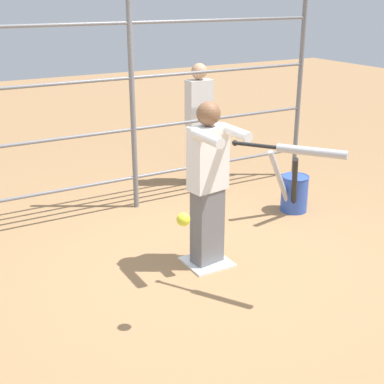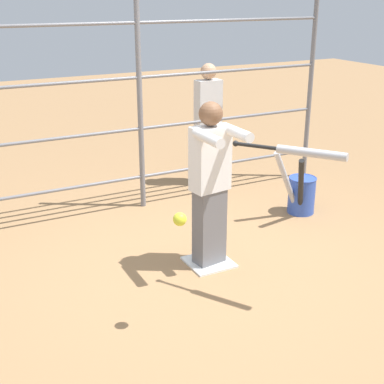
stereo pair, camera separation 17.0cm
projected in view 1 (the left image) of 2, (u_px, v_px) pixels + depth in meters
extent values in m
plane|color=#9E754C|center=(207.00, 263.00, 4.98)|extent=(24.00, 24.00, 0.00)
cube|color=white|center=(207.00, 262.00, 4.98)|extent=(0.40, 0.40, 0.02)
cylinder|color=slate|center=(300.00, 86.00, 6.95)|extent=(0.06, 0.06, 2.43)
cylinder|color=slate|center=(133.00, 104.00, 5.85)|extent=(0.06, 0.06, 2.43)
cylinder|color=slate|center=(135.00, 177.00, 6.15)|extent=(4.73, 0.04, 0.04)
cylinder|color=slate|center=(134.00, 129.00, 5.95)|extent=(4.73, 0.04, 0.04)
cylinder|color=slate|center=(131.00, 78.00, 5.75)|extent=(4.73, 0.04, 0.04)
cylinder|color=slate|center=(129.00, 23.00, 5.55)|extent=(4.73, 0.04, 0.04)
cube|color=slate|center=(207.00, 227.00, 4.85)|extent=(0.29, 0.21, 0.73)
cube|color=white|center=(208.00, 158.00, 4.62)|extent=(0.36, 0.24, 0.57)
sphere|color=brown|center=(209.00, 114.00, 4.48)|extent=(0.21, 0.21, 0.21)
cylinder|color=white|center=(235.00, 132.00, 4.45)|extent=(0.09, 0.40, 0.09)
cylinder|color=white|center=(207.00, 138.00, 4.28)|extent=(0.09, 0.40, 0.09)
sphere|color=black|center=(235.00, 143.00, 4.21)|extent=(0.05, 0.05, 0.05)
cylinder|color=black|center=(256.00, 145.00, 4.13)|extent=(0.22, 0.31, 0.04)
cylinder|color=#B2B2B7|center=(312.00, 152.00, 3.94)|extent=(0.34, 0.48, 0.08)
sphere|color=yellow|center=(183.00, 219.00, 3.70)|extent=(0.10, 0.10, 0.10)
cylinder|color=#3351B2|center=(294.00, 194.00, 6.10)|extent=(0.30, 0.30, 0.41)
torus|color=#3351B2|center=(296.00, 176.00, 6.02)|extent=(0.31, 0.31, 0.01)
cylinder|color=#B2B2B7|center=(280.00, 181.00, 5.87)|extent=(0.45, 0.14, 0.78)
cylinder|color=black|center=(294.00, 185.00, 5.80)|extent=(0.34, 0.36, 0.74)
cube|color=#3F3F47|center=(199.00, 154.00, 6.94)|extent=(0.26, 0.16, 0.77)
cube|color=silver|center=(199.00, 103.00, 6.71)|extent=(0.32, 0.18, 0.58)
sphere|color=tan|center=(199.00, 71.00, 6.57)|extent=(0.20, 0.20, 0.20)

